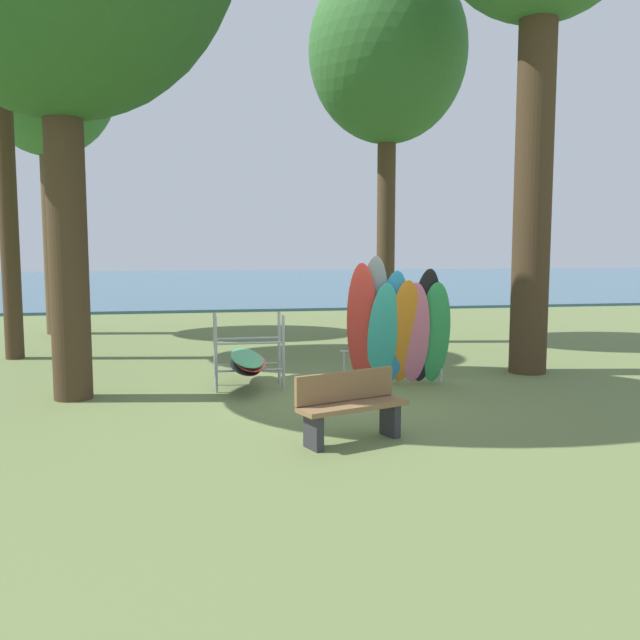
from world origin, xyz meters
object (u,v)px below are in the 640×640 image
board_storage_rack (247,360)px  park_bench (350,405)px  tree_mid_behind (388,54)px  leaning_board_pile (397,329)px  tree_far_right_back (46,79)px

board_storage_rack → park_bench: size_ratio=1.46×
tree_mid_behind → park_bench: 10.84m
tree_mid_behind → park_bench: bearing=-107.9°
leaning_board_pile → park_bench: bearing=-115.7°
leaning_board_pile → board_storage_rack: leaning_board_pile is taller
board_storage_rack → park_bench: 3.55m
tree_mid_behind → park_bench: size_ratio=6.25×
tree_far_right_back → park_bench: size_ratio=6.07×
tree_mid_behind → tree_far_right_back: size_ratio=1.03×
tree_mid_behind → board_storage_rack: 8.88m
leaning_board_pile → board_storage_rack: (-2.51, 0.32, -0.50)m
leaning_board_pile → tree_far_right_back: bearing=130.5°
tree_mid_behind → leaning_board_pile: bearing=-103.0°
board_storage_rack → tree_mid_behind: bearing=52.9°
leaning_board_pile → board_storage_rack: 2.58m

